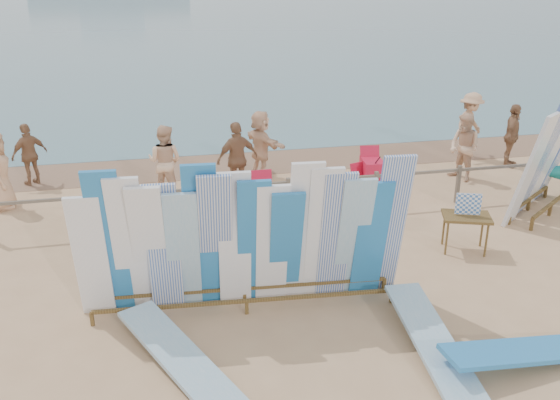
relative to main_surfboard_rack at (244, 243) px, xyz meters
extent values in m
plane|color=tan|center=(1.49, 0.45, -1.13)|extent=(160.00, 160.00, 0.00)
cube|color=#84614A|center=(1.49, 7.65, -1.13)|extent=(40.00, 2.60, 0.01)
cube|color=#685D4E|center=(1.49, 3.45, -0.33)|extent=(12.00, 0.06, 0.06)
cube|color=#685D4E|center=(-2.51, 3.45, -0.68)|extent=(0.08, 0.08, 0.90)
cube|color=#685D4E|center=(-0.51, 3.45, -0.68)|extent=(0.08, 0.08, 0.90)
cube|color=#685D4E|center=(1.49, 3.45, -0.68)|extent=(0.08, 0.08, 0.90)
cube|color=#685D4E|center=(3.49, 3.45, -0.68)|extent=(0.08, 0.08, 0.90)
cube|color=#685D4E|center=(5.49, 3.45, -0.68)|extent=(0.08, 0.08, 0.90)
cube|color=#685D4E|center=(7.49, 3.45, -0.68)|extent=(0.08, 0.08, 0.90)
cube|color=brown|center=(-0.02, -0.20, -0.91)|extent=(4.69, 0.40, 0.05)
cube|color=brown|center=(0.01, 0.20, -0.91)|extent=(4.69, 0.40, 0.05)
cube|color=white|center=(-2.29, 0.17, -0.09)|extent=(0.53, 0.49, 2.09)
cube|color=#2575B9|center=(-2.00, 0.15, 0.11)|extent=(0.54, 0.65, 2.49)
cube|color=white|center=(-1.71, 0.13, 0.06)|extent=(0.54, 0.70, 2.38)
cube|color=white|center=(-1.43, 0.11, -0.01)|extent=(0.55, 0.82, 2.25)
cube|color=silver|center=(-1.22, 0.09, -0.02)|extent=(0.53, 0.51, 2.23)
cube|color=#7FAFCB|center=(-0.93, 0.07, -0.08)|extent=(0.54, 0.66, 2.10)
cube|color=#2575B9|center=(-0.64, 0.05, 0.13)|extent=(0.54, 0.70, 2.53)
cube|color=silver|center=(-0.43, 0.03, 0.06)|extent=(0.56, 0.87, 2.39)
cube|color=white|center=(-0.15, 0.01, 0.05)|extent=(0.53, 0.55, 2.36)
cube|color=#2575B9|center=(0.14, -0.01, -0.01)|extent=(0.54, 0.67, 2.24)
cube|color=white|center=(0.43, -0.03, -0.06)|extent=(0.54, 0.65, 2.15)
cube|color=#2575B9|center=(0.64, -0.05, -0.11)|extent=(0.55, 0.73, 2.04)
cube|color=white|center=(0.92, -0.07, 0.11)|extent=(0.54, 0.69, 2.48)
cube|color=white|center=(1.21, -0.09, 0.06)|extent=(0.54, 0.68, 2.39)
cube|color=silver|center=(1.42, -0.11, 0.02)|extent=(0.54, 0.66, 2.30)
cube|color=#7FAFCB|center=(1.71, -0.13, -0.04)|extent=(0.54, 0.69, 2.19)
cube|color=#2575B9|center=(2.00, -0.15, -0.07)|extent=(0.54, 0.60, 2.12)
cube|color=silver|center=(2.28, -0.17, 0.13)|extent=(0.54, 0.70, 2.53)
cube|color=brown|center=(7.12, 2.31, -0.87)|extent=(1.77, 1.30, 0.06)
cube|color=brown|center=(6.85, 2.69, -0.87)|extent=(1.77, 1.30, 0.06)
cube|color=white|center=(6.17, 1.91, 0.09)|extent=(0.85, 0.86, 2.45)
cube|color=silver|center=(6.71, 2.30, 0.33)|extent=(0.94, 0.99, 2.92)
cube|color=white|center=(7.25, 2.69, 0.27)|extent=(0.95, 1.01, 2.80)
cone|color=teal|center=(7.82, 3.22, -0.48)|extent=(1.36, 1.00, 0.57)
cube|color=brown|center=(4.41, 1.13, -0.43)|extent=(1.03, 0.88, 0.05)
cube|color=white|center=(4.41, 1.13, -0.17)|extent=(0.45, 0.19, 0.41)
cube|color=#7FAFCB|center=(-1.12, -1.31, -1.13)|extent=(1.70, 2.67, 0.30)
cube|color=#7FAFCB|center=(2.37, -1.78, -1.13)|extent=(0.71, 2.72, 0.37)
cube|color=#2575B9|center=(3.59, -2.28, -1.13)|extent=(2.72, 0.77, 0.41)
cube|color=red|center=(1.01, 3.93, -0.81)|extent=(0.55, 0.50, 0.05)
cube|color=red|center=(1.01, 4.17, -0.54)|extent=(0.55, 0.17, 0.55)
cube|color=red|center=(3.55, 4.27, -0.84)|extent=(0.63, 0.60, 0.05)
cube|color=red|center=(3.48, 4.48, -0.59)|extent=(0.52, 0.31, 0.50)
cube|color=red|center=(3.78, 4.48, -0.57)|extent=(0.55, 0.82, 0.56)
cube|color=red|center=(3.82, 4.78, -0.21)|extent=(0.48, 0.23, 0.35)
imported|color=beige|center=(6.39, 4.91, -0.28)|extent=(0.64, 0.92, 1.71)
imported|color=tan|center=(7.50, 6.67, -0.20)|extent=(1.27, 1.12, 1.87)
imported|color=beige|center=(1.43, 6.30, -0.27)|extent=(1.08, 1.68, 1.73)
imported|color=#8C6042|center=(8.20, 5.66, -0.27)|extent=(0.99, 1.04, 1.72)
imported|color=#8C6042|center=(-4.27, 6.88, -0.35)|extent=(0.97, 0.87, 1.56)
imported|color=#8C6042|center=(0.65, 5.10, -0.25)|extent=(1.12, 0.74, 1.77)
imported|color=beige|center=(-1.03, 5.31, -0.26)|extent=(0.94, 0.74, 1.74)
camera|label=1|loc=(-1.22, -8.14, 3.91)|focal=38.00mm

